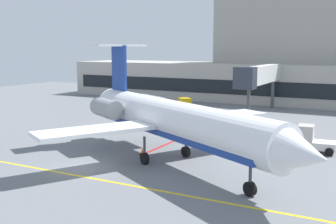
% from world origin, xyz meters
% --- Properties ---
extents(ground, '(120.00, 120.00, 0.11)m').
position_xyz_m(ground, '(0.00, -0.00, -0.05)').
color(ground, slate).
extents(terminal_building, '(78.08, 13.81, 17.22)m').
position_xyz_m(terminal_building, '(7.77, 47.42, 6.50)').
color(terminal_building, '#ADA89E').
rests_on(terminal_building, ground).
extents(jet_bridge_west, '(2.40, 16.21, 6.69)m').
position_xyz_m(jet_bridge_west, '(4.39, 31.20, 5.28)').
color(jet_bridge_west, silver).
rests_on(jet_bridge_west, ground).
extents(regional_jet, '(26.04, 19.23, 9.27)m').
position_xyz_m(regional_jet, '(4.79, 4.68, 3.44)').
color(regional_jet, white).
rests_on(regional_jet, ground).
extents(baggage_tug, '(3.69, 3.79, 2.13)m').
position_xyz_m(baggage_tug, '(-4.58, 28.02, 0.97)').
color(baggage_tug, '#E5B20C').
rests_on(baggage_tug, ground).
extents(pushback_tractor, '(3.33, 2.37, 2.32)m').
position_xyz_m(pushback_tractor, '(14.15, 13.37, 1.04)').
color(pushback_tractor, silver).
rests_on(pushback_tractor, ground).
extents(safety_cone_alpha, '(0.47, 0.47, 0.55)m').
position_xyz_m(safety_cone_alpha, '(1.64, 5.69, 0.25)').
color(safety_cone_alpha, orange).
rests_on(safety_cone_alpha, ground).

